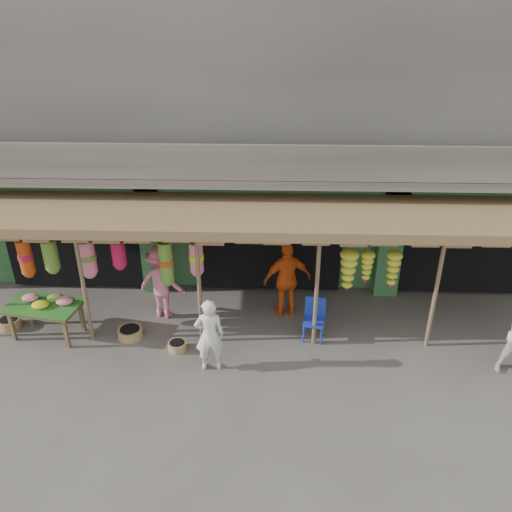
{
  "coord_description": "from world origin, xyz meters",
  "views": [
    {
      "loc": [
        0.03,
        -9.35,
        6.76
      ],
      "look_at": [
        -0.33,
        1.0,
        1.55
      ],
      "focal_mm": 35.0,
      "sensor_mm": 36.0,
      "label": 1
    }
  ],
  "objects_px": {
    "blue_chair": "(314,316)",
    "person_front": "(209,335)",
    "person_shopper": "(162,282)",
    "flower_table": "(45,306)",
    "person_vendor": "(287,279)"
  },
  "relations": [
    {
      "from": "person_vendor",
      "to": "flower_table",
      "type": "bearing_deg",
      "value": -4.48
    },
    {
      "from": "person_vendor",
      "to": "person_front",
      "type": "bearing_deg",
      "value": 36.96
    },
    {
      "from": "flower_table",
      "to": "person_front",
      "type": "xyz_separation_m",
      "value": [
        3.8,
        -1.04,
        0.04
      ]
    },
    {
      "from": "blue_chair",
      "to": "person_vendor",
      "type": "distance_m",
      "value": 1.16
    },
    {
      "from": "person_front",
      "to": "flower_table",
      "type": "bearing_deg",
      "value": -22.56
    },
    {
      "from": "blue_chair",
      "to": "person_shopper",
      "type": "distance_m",
      "value": 3.66
    },
    {
      "from": "person_shopper",
      "to": "flower_table",
      "type": "bearing_deg",
      "value": 36.06
    },
    {
      "from": "blue_chair",
      "to": "person_front",
      "type": "xyz_separation_m",
      "value": [
        -2.21,
        -1.19,
        0.28
      ]
    },
    {
      "from": "flower_table",
      "to": "blue_chair",
      "type": "bearing_deg",
      "value": 11.26
    },
    {
      "from": "person_front",
      "to": "person_vendor",
      "type": "distance_m",
      "value": 2.63
    },
    {
      "from": "person_vendor",
      "to": "person_shopper",
      "type": "distance_m",
      "value": 2.96
    },
    {
      "from": "blue_chair",
      "to": "person_shopper",
      "type": "bearing_deg",
      "value": 177.84
    },
    {
      "from": "person_front",
      "to": "person_vendor",
      "type": "bearing_deg",
      "value": -134.95
    },
    {
      "from": "flower_table",
      "to": "person_shopper",
      "type": "height_order",
      "value": "person_shopper"
    },
    {
      "from": "blue_chair",
      "to": "person_vendor",
      "type": "bearing_deg",
      "value": 133.91
    }
  ]
}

